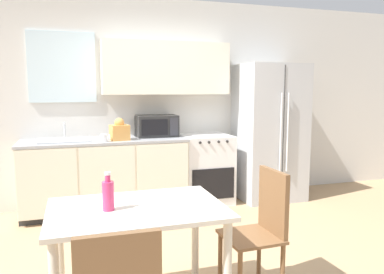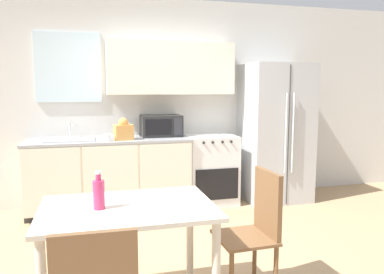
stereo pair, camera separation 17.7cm
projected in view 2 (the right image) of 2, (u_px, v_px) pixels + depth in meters
name	position (u px, v px, depth m)	size (l,w,h in m)	color
ground_plane	(167.00, 263.00, 3.29)	(12.00, 12.00, 0.00)	tan
wall_back	(143.00, 96.00, 4.96)	(12.00, 0.38, 2.70)	silver
kitchen_counter	(110.00, 175.00, 4.67)	(1.99, 0.64, 0.91)	#333333
oven_range	(210.00, 169.00, 5.02)	(0.65, 0.62, 0.91)	white
refrigerator	(275.00, 133.00, 5.12)	(0.85, 0.76, 1.85)	silver
kitchen_sink	(70.00, 139.00, 4.51)	(0.58, 0.44, 0.21)	#B7BABC
microwave	(161.00, 126.00, 4.87)	(0.52, 0.36, 0.28)	#282828
coffee_mug	(108.00, 137.00, 4.43)	(0.12, 0.09, 0.09)	white
grocery_bag_0	(123.00, 130.00, 4.54)	(0.24, 0.21, 0.27)	#DB994C
dining_table	(128.00, 223.00, 2.47)	(1.13, 0.77, 0.76)	beige
dining_chair_side	(257.00, 224.00, 2.76)	(0.41, 0.41, 0.93)	brown
drink_bottle	(99.00, 193.00, 2.39)	(0.07, 0.07, 0.25)	#DB386B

